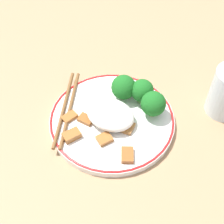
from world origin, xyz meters
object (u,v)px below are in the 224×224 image
object	(u,v)px
broccoli_back_center	(142,91)
broccoli_back_right	(124,87)
plate	(112,120)
broccoli_back_left	(153,104)
chopsticks	(67,108)

from	to	relation	value
broccoli_back_center	broccoli_back_right	bearing A→B (deg)	14.19
plate	broccoli_back_left	size ratio (longest dim) A/B	4.40
broccoli_back_left	broccoli_back_center	world-z (taller)	broccoli_back_left
plate	broccoli_back_right	distance (m)	0.08
plate	broccoli_back_right	world-z (taller)	broccoli_back_right
plate	broccoli_back_center	xyz separation A→B (m)	(-0.03, -0.08, 0.04)
broccoli_back_right	chopsticks	size ratio (longest dim) A/B	0.29
chopsticks	broccoli_back_center	bearing A→B (deg)	-142.40
broccoli_back_right	chopsticks	world-z (taller)	broccoli_back_right
broccoli_back_center	broccoli_back_right	size ratio (longest dim) A/B	0.96
broccoli_back_left	broccoli_back_right	world-z (taller)	broccoli_back_left
broccoli_back_left	broccoli_back_center	xyz separation A→B (m)	(0.04, -0.03, -0.00)
broccoli_back_center	broccoli_back_right	xyz separation A→B (m)	(0.04, 0.01, 0.00)
broccoli_back_center	chopsticks	size ratio (longest dim) A/B	0.28
plate	chopsticks	xyz separation A→B (m)	(0.10, 0.03, 0.01)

